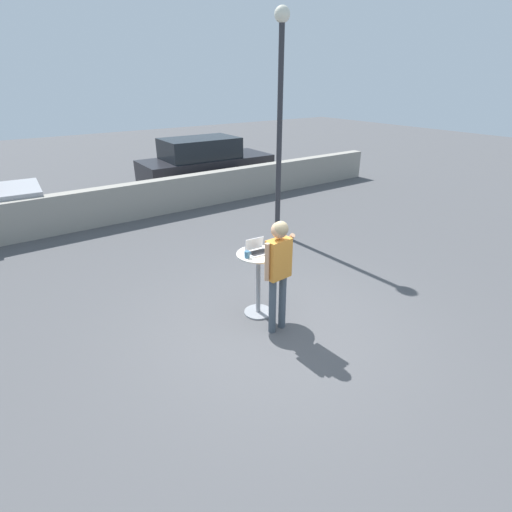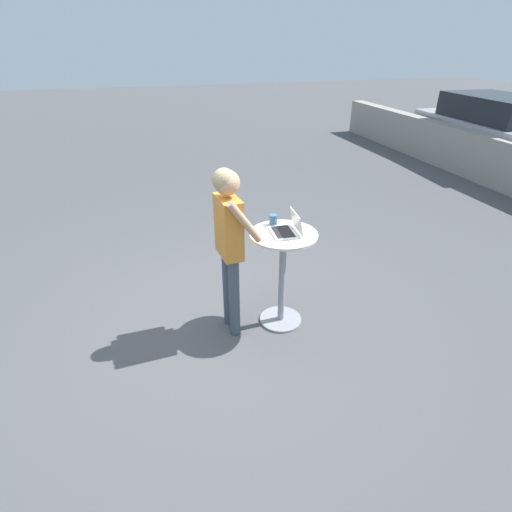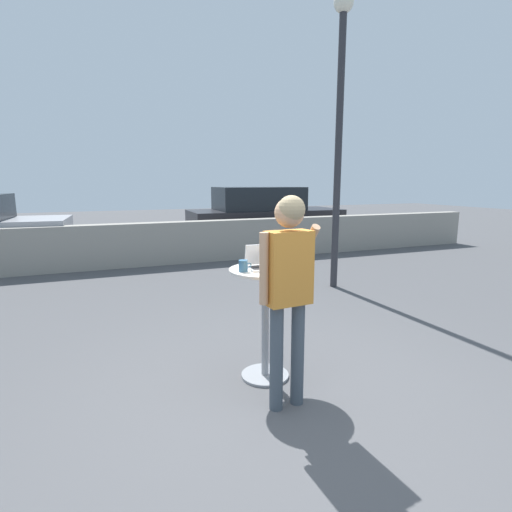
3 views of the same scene
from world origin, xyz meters
TOP-DOWN VIEW (x-y plane):
  - ground_plane at (0.00, 0.00)m, footprint 50.00×50.00m
  - pavement_kerb at (0.00, 6.39)m, footprint 17.69×0.35m
  - cafe_table at (0.09, 0.60)m, footprint 0.67×0.67m
  - laptop at (0.09, 0.63)m, footprint 0.34×0.29m
  - coffee_mug at (-0.14, 0.56)m, footprint 0.12×0.08m
  - standing_person at (0.05, 0.06)m, footprint 0.51×0.40m
  - parked_car_further_down at (3.19, 8.00)m, footprint 4.41×1.94m
  - street_lamp at (2.55, 3.24)m, footprint 0.32×0.32m

SIDE VIEW (x-z plane):
  - ground_plane at x=0.00m, z-range 0.00..0.00m
  - pavement_kerb at x=0.00m, z-range 0.00..0.95m
  - cafe_table at x=0.09m, z-range 0.15..1.21m
  - parked_car_further_down at x=3.19m, z-range 0.02..1.72m
  - laptop at x=0.09m, z-range 1.00..1.21m
  - coffee_mug at x=-0.14m, z-range 1.06..1.17m
  - standing_person at x=0.05m, z-range 0.24..1.99m
  - street_lamp at x=2.55m, z-range 0.65..5.46m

